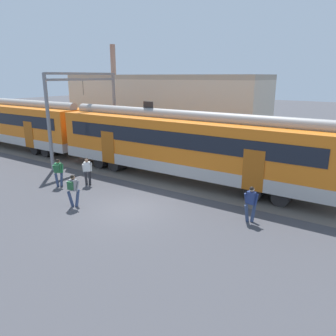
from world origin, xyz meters
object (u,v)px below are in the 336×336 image
Objects in this scene: pedestrian_grey at (73,188)px; pedestrian_navy at (251,202)px; commuter_train at (15,122)px; pedestrian_white at (87,169)px; pedestrian_green at (58,170)px.

pedestrian_navy is (7.89, 3.21, -0.03)m from pedestrian_grey.
pedestrian_grey is at bearing -23.72° from commuter_train.
commuter_train reaches higher than pedestrian_navy.
pedestrian_grey is at bearing -54.46° from pedestrian_white.
pedestrian_grey is 8.51m from pedestrian_navy.
pedestrian_grey is at bearing -157.87° from pedestrian_navy.
pedestrian_white is (1.17, 1.17, 0.00)m from pedestrian_green.
pedestrian_green is 1.00× the size of pedestrian_white.
pedestrian_green is at bearing -22.82° from commuter_train.
pedestrian_green is 3.56m from pedestrian_grey.
commuter_train is at bearing 157.18° from pedestrian_green.
pedestrian_white is at bearing -177.56° from pedestrian_navy.
commuter_train is 23.80m from pedestrian_navy.
pedestrian_grey is 1.00× the size of pedestrian_navy.
commuter_train is 17.08m from pedestrian_grey.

